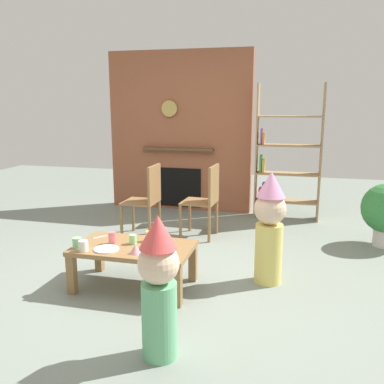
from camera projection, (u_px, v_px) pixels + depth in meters
The scene contains 17 objects.
ground_plane at pixel (167, 276), 3.95m from camera, with size 12.00×12.00×0.00m, color gray.
brick_fireplace_feature at pixel (180, 132), 6.31m from camera, with size 2.20×0.28×2.40m.
bookshelf at pixel (284, 158), 5.81m from camera, with size 0.90×0.28×1.90m.
coffee_table at pixel (134, 252), 3.67m from camera, with size 1.04×0.61×0.39m.
paper_cup_near_left at pixel (150, 236), 3.76m from camera, with size 0.07×0.07×0.09m, color #F2CC4C.
paper_cup_near_right at pixel (77, 243), 3.58m from camera, with size 0.08×0.08×0.09m, color #8CD18C.
paper_cup_center at pixel (83, 246), 3.52m from camera, with size 0.08×0.08×0.09m, color silver.
paper_cup_far_left at pixel (112, 238), 3.69m from camera, with size 0.06×0.06×0.11m, color #E5666B.
paper_cup_far_right at pixel (133, 239), 3.69m from camera, with size 0.06×0.06×0.09m, color #8CD18C.
paper_plate_front at pixel (161, 249), 3.55m from camera, with size 0.18×0.18×0.01m, color white.
paper_plate_rear at pixel (106, 249), 3.55m from camera, with size 0.22×0.22×0.01m, color white.
birthday_cake_slice at pixel (135, 249), 3.46m from camera, with size 0.10×0.10×0.08m, color pink.
table_fork at pixel (100, 237), 3.89m from camera, with size 0.15×0.02×0.01m, color silver.
child_with_cone_hat at pixel (159, 284), 2.60m from camera, with size 0.27×0.27×0.96m.
child_in_pink at pixel (269, 225), 3.72m from camera, with size 0.29×0.29×1.04m.
dining_chair_left at pixel (147, 197), 5.03m from camera, with size 0.40×0.40×0.90m.
dining_chair_middle at pixel (206, 197), 5.01m from camera, with size 0.42×0.42×0.90m.
Camera 1 is at (1.14, -3.52, 1.62)m, focal length 38.55 mm.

